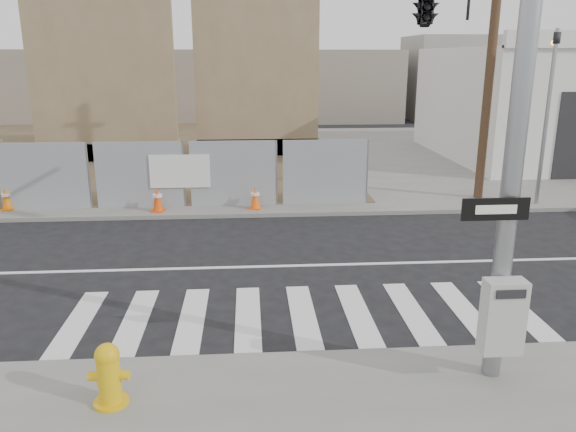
{
  "coord_description": "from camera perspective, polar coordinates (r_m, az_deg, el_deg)",
  "views": [
    {
      "loc": [
        -0.93,
        -11.76,
        4.52
      ],
      "look_at": [
        -0.16,
        -0.81,
        1.4
      ],
      "focal_mm": 35.0,
      "sensor_mm": 36.0,
      "label": 1
    }
  ],
  "objects": [
    {
      "name": "ground",
      "position": [
        12.64,
        0.45,
        -5.1
      ],
      "size": [
        100.0,
        100.0,
        0.0
      ],
      "primitive_type": "plane",
      "color": "black",
      "rests_on": "ground"
    },
    {
      "name": "sidewalk_far",
      "position": [
        26.16,
        -1.96,
        6.03
      ],
      "size": [
        50.0,
        20.0,
        0.12
      ],
      "primitive_type": "cube",
      "color": "slate",
      "rests_on": "ground"
    },
    {
      "name": "signal_pole",
      "position": [
        10.31,
        16.06,
        16.72
      ],
      "size": [
        0.96,
        5.87,
        7.0
      ],
      "color": "gray",
      "rests_on": "sidewalk_near"
    },
    {
      "name": "far_signal_pole",
      "position": [
        18.67,
        25.04,
        11.22
      ],
      "size": [
        0.16,
        0.2,
        5.6
      ],
      "color": "gray",
      "rests_on": "sidewalk_far"
    },
    {
      "name": "concrete_wall_left",
      "position": [
        25.6,
        -18.21,
        12.53
      ],
      "size": [
        6.0,
        1.3,
        8.0
      ],
      "color": "#786348",
      "rests_on": "sidewalk_far"
    },
    {
      "name": "concrete_wall_right",
      "position": [
        25.88,
        -3.18,
        13.3
      ],
      "size": [
        5.5,
        1.3,
        8.0
      ],
      "color": "#786348",
      "rests_on": "sidewalk_far"
    },
    {
      "name": "utility_pole_right",
      "position": [
        18.81,
        20.14,
        17.02
      ],
      "size": [
        1.6,
        0.28,
        10.0
      ],
      "color": "#4B3423",
      "rests_on": "sidewalk_far"
    },
    {
      "name": "fire_hydrant",
      "position": [
        7.92,
        -17.75,
        -15.08
      ],
      "size": [
        0.54,
        0.51,
        0.87
      ],
      "rotation": [
        0.0,
        0.0,
        -0.14
      ],
      "color": "gold",
      "rests_on": "sidewalk_near"
    },
    {
      "name": "traffic_cone_b",
      "position": [
        18.68,
        -26.69,
        1.61
      ],
      "size": [
        0.45,
        0.45,
        0.71
      ],
      "rotation": [
        0.0,
        0.0,
        -0.25
      ],
      "color": "orange",
      "rests_on": "sidewalk_far"
    },
    {
      "name": "traffic_cone_c",
      "position": [
        16.96,
        -13.12,
        1.65
      ],
      "size": [
        0.45,
        0.45,
        0.74
      ],
      "rotation": [
        0.0,
        0.0,
        -0.21
      ],
      "color": "#E5440C",
      "rests_on": "sidewalk_far"
    },
    {
      "name": "traffic_cone_d",
      "position": [
        16.85,
        -3.36,
        1.89
      ],
      "size": [
        0.46,
        0.46,
        0.7
      ],
      "rotation": [
        0.0,
        0.0,
        -0.37
      ],
      "color": "#FE590D",
      "rests_on": "sidewalk_far"
    }
  ]
}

